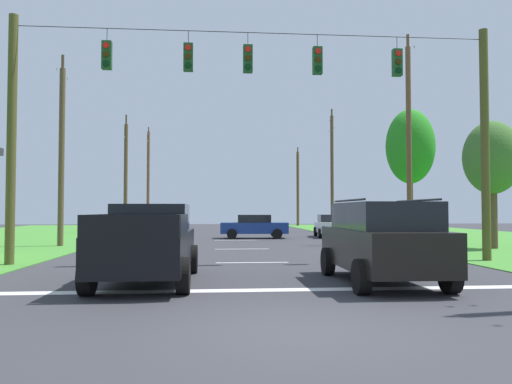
{
  "coord_description": "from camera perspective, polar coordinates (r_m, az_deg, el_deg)",
  "views": [
    {
      "loc": [
        -1.33,
        -7.51,
        1.78
      ],
      "look_at": [
        0.45,
        13.57,
        2.57
      ],
      "focal_mm": 35.38,
      "sensor_mm": 36.0,
      "label": 1
    }
  ],
  "objects": [
    {
      "name": "tree_roadside_left",
      "position": [
        33.6,
        17.05,
        4.91
      ],
      "size": [
        3.06,
        3.06,
        8.23
      ],
      "color": "brown",
      "rests_on": "ground"
    },
    {
      "name": "lane_dash_1",
      "position": [
        23.52,
        -1.59,
        -6.46
      ],
      "size": [
        2.5,
        0.15,
        0.01
      ],
      "primitive_type": "cube",
      "rotation": [
        0.0,
        0.0,
        1.57
      ],
      "color": "white",
      "rests_on": "ground"
    },
    {
      "name": "suv_black",
      "position": [
        12.79,
        14.02,
        -5.29
      ],
      "size": [
        2.24,
        4.82,
        2.05
      ],
      "color": "black",
      "rests_on": "ground"
    },
    {
      "name": "tree_roadside_far_right",
      "position": [
        25.99,
        25.14,
        3.44
      ],
      "size": [
        2.62,
        2.62,
        5.97
      ],
      "color": "brown",
      "rests_on": "ground"
    },
    {
      "name": "lane_dash_0",
      "position": [
        17.43,
        -0.44,
        -7.98
      ],
      "size": [
        2.5,
        0.15,
        0.01
      ],
      "primitive_type": "cube",
      "rotation": [
        0.0,
        0.0,
        1.57
      ],
      "color": "white",
      "rests_on": "ground"
    },
    {
      "name": "lane_dash_2",
      "position": [
        30.4,
        -2.33,
        -5.48
      ],
      "size": [
        2.5,
        0.15,
        0.01
      ],
      "primitive_type": "cube",
      "rotation": [
        0.0,
        0.0,
        1.57
      ],
      "color": "white",
      "rests_on": "ground"
    },
    {
      "name": "pickup_truck",
      "position": [
        12.93,
        -12.06,
        -5.69
      ],
      "size": [
        2.33,
        5.42,
        1.95
      ],
      "color": "black",
      "rests_on": "ground"
    },
    {
      "name": "overhead_signal_span",
      "position": [
        17.4,
        0.08,
        7.69
      ],
      "size": [
        16.55,
        0.31,
        8.28
      ],
      "color": "#4C4B22",
      "rests_on": "ground"
    },
    {
      "name": "utility_pole_far_left",
      "position": [
        27.11,
        -21.13,
        4.09
      ],
      "size": [
        0.29,
        1.83,
        9.64
      ],
      "color": "brown",
      "rests_on": "ground"
    },
    {
      "name": "utility_pole_distant_left",
      "position": [
        58.14,
        -12.09,
        1.66
      ],
      "size": [
        0.33,
        1.61,
        11.26
      ],
      "color": "brown",
      "rests_on": "ground"
    },
    {
      "name": "utility_pole_near_left",
      "position": [
        59.77,
        4.75,
        0.59
      ],
      "size": [
        0.32,
        1.94,
        9.31
      ],
      "color": "brown",
      "rests_on": "ground"
    },
    {
      "name": "ground_plane",
      "position": [
        7.83,
        5.25,
        -15.26
      ],
      "size": [
        120.0,
        120.0,
        0.0
      ],
      "primitive_type": "plane",
      "color": "#333338"
    },
    {
      "name": "stop_bar_stripe",
      "position": [
        11.51,
        1.89,
        -11.01
      ],
      "size": [
        13.64,
        0.45,
        0.01
      ],
      "primitive_type": "cube",
      "color": "white",
      "rests_on": "ground"
    },
    {
      "name": "utility_pole_mid_right",
      "position": [
        28.27,
        16.9,
        5.51
      ],
      "size": [
        0.28,
        1.81,
        11.28
      ],
      "color": "brown",
      "rests_on": "ground"
    },
    {
      "name": "utility_pole_distant_right",
      "position": [
        43.16,
        -14.52,
        1.9
      ],
      "size": [
        0.31,
        1.99,
        9.76
      ],
      "color": "brown",
      "rests_on": "ground"
    },
    {
      "name": "distant_car_crossing_white",
      "position": [
        34.33,
        8.5,
        -3.76
      ],
      "size": [
        2.34,
        4.45,
        1.52
      ],
      "color": "silver",
      "rests_on": "ground"
    },
    {
      "name": "utility_pole_far_right",
      "position": [
        43.43,
        8.6,
        2.5
      ],
      "size": [
        0.28,
        1.93,
        10.48
      ],
      "color": "brown",
      "rests_on": "ground"
    },
    {
      "name": "distant_car_oncoming",
      "position": [
        32.54,
        -0.2,
        -3.87
      ],
      "size": [
        4.39,
        2.21,
        1.52
      ],
      "color": "navy",
      "rests_on": "ground"
    }
  ]
}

